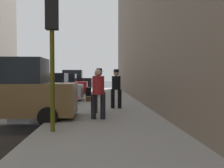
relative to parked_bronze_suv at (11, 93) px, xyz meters
name	(u,v)px	position (x,y,z in m)	size (l,w,h in m)	color
sidewalk	(106,114)	(3.35, 1.16, -0.96)	(4.00, 40.00, 0.15)	gray
parked_bronze_suv	(11,93)	(0.00, 0.00, 0.00)	(4.61, 2.08, 2.25)	brown
parked_silver_sedan	(48,89)	(0.00, 6.27, -0.18)	(4.25, 2.15, 1.79)	#B7BABF
parked_red_hatchback	(63,85)	(0.00, 12.29, -0.18)	(4.21, 2.08, 1.79)	#B2191E
parked_black_suv	(71,81)	(0.00, 18.82, 0.00)	(4.63, 2.12, 2.25)	black
fire_hydrant	(75,97)	(1.80, 4.39, -0.54)	(0.42, 0.22, 0.70)	red
traffic_light	(52,33)	(1.85, -2.22, 1.73)	(0.32, 0.32, 3.60)	#514C0F
pedestrian_in_jeans	(96,83)	(2.87, 9.01, 0.07)	(0.53, 0.47, 1.71)	#728CB2
pedestrian_with_fedora	(116,87)	(3.86, 2.40, 0.10)	(0.52, 0.45, 1.78)	black
pedestrian_in_red_jacket	(98,91)	(3.06, -0.39, 0.07)	(0.51, 0.43, 1.71)	black
pedestrian_with_beanie	(99,88)	(3.09, 1.03, 0.10)	(0.53, 0.48, 1.78)	#333338
rolling_suitcase	(88,92)	(2.32, 8.33, -0.54)	(0.43, 0.60, 1.04)	black
duffel_bag	(89,99)	(2.50, 5.57, -0.74)	(0.32, 0.44, 0.28)	#472D19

